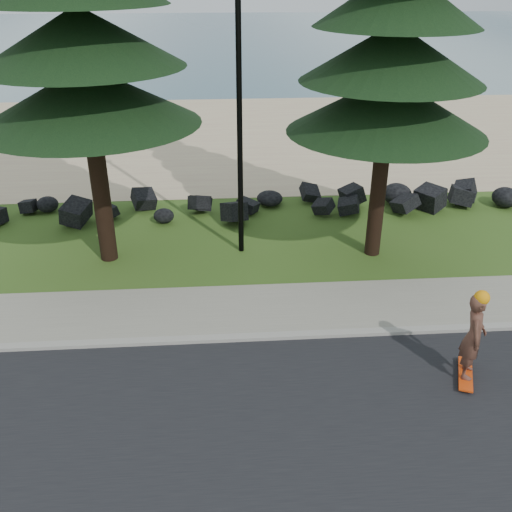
# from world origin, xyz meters

# --- Properties ---
(ground) EXTENTS (160.00, 160.00, 0.00)m
(ground) POSITION_xyz_m (0.00, 0.00, 0.00)
(ground) COLOR #385B1C
(ground) RESTS_ON ground
(road) EXTENTS (160.00, 7.00, 0.02)m
(road) POSITION_xyz_m (0.00, -4.50, 0.01)
(road) COLOR black
(road) RESTS_ON ground
(kerb) EXTENTS (160.00, 0.20, 0.10)m
(kerb) POSITION_xyz_m (0.00, -0.90, 0.05)
(kerb) COLOR #A39E92
(kerb) RESTS_ON ground
(sidewalk) EXTENTS (160.00, 2.00, 0.08)m
(sidewalk) POSITION_xyz_m (0.00, 0.20, 0.04)
(sidewalk) COLOR gray
(sidewalk) RESTS_ON ground
(beach_sand) EXTENTS (160.00, 15.00, 0.01)m
(beach_sand) POSITION_xyz_m (0.00, 14.50, 0.01)
(beach_sand) COLOR tan
(beach_sand) RESTS_ON ground
(ocean) EXTENTS (160.00, 58.00, 0.01)m
(ocean) POSITION_xyz_m (0.00, 51.00, 0.00)
(ocean) COLOR #3D6374
(ocean) RESTS_ON ground
(seawall_boulders) EXTENTS (60.00, 2.40, 1.10)m
(seawall_boulders) POSITION_xyz_m (0.00, 5.60, 0.00)
(seawall_boulders) COLOR black
(seawall_boulders) RESTS_ON ground
(lamp_post) EXTENTS (0.25, 0.14, 8.14)m
(lamp_post) POSITION_xyz_m (0.00, 3.20, 4.13)
(lamp_post) COLOR black
(lamp_post) RESTS_ON ground
(skateboarder) EXTENTS (0.60, 1.04, 1.90)m
(skateboarder) POSITION_xyz_m (3.96, -2.42, 0.96)
(skateboarder) COLOR #DA3E0C
(skateboarder) RESTS_ON ground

